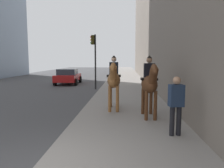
% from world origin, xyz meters
% --- Properties ---
extents(mounted_horse_near, '(2.15, 0.61, 2.35)m').
position_xyz_m(mounted_horse_near, '(5.34, -1.39, 1.45)').
color(mounted_horse_near, brown).
rests_on(mounted_horse_near, sidewalk_slab).
extents(mounted_horse_far, '(2.15, 0.63, 2.32)m').
position_xyz_m(mounted_horse_far, '(4.17, -2.77, 1.42)').
color(mounted_horse_far, '#4C2B16').
rests_on(mounted_horse_far, sidewalk_slab).
extents(pedestrian_greeting, '(0.32, 0.44, 1.70)m').
position_xyz_m(pedestrian_greeting, '(2.26, -3.30, 1.10)').
color(pedestrian_greeting, black).
rests_on(pedestrian_greeting, sidewalk_slab).
extents(car_near_lane, '(4.00, 2.23, 1.44)m').
position_xyz_m(car_near_lane, '(16.02, 3.41, 0.74)').
color(car_near_lane, maroon).
rests_on(car_near_lane, ground).
extents(traffic_light_near_curb, '(0.20, 0.44, 4.18)m').
position_xyz_m(traffic_light_near_curb, '(12.59, 0.44, 2.78)').
color(traffic_light_near_curb, black).
rests_on(traffic_light_near_curb, ground).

